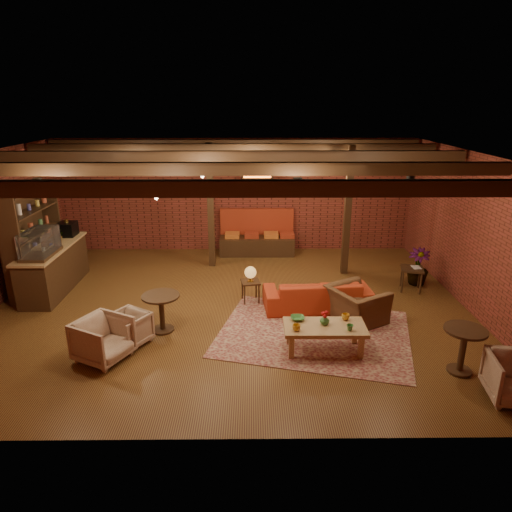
{
  "coord_description": "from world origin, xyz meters",
  "views": [
    {
      "loc": [
        0.45,
        -8.86,
        4.21
      ],
      "look_at": [
        0.54,
        0.2,
        1.09
      ],
      "focal_mm": 32.0,
      "sensor_mm": 36.0,
      "label": 1
    }
  ],
  "objects_px": {
    "armchair_b": "(128,327)",
    "side_table_book": "(412,270)",
    "round_table_right": "(464,343)",
    "plant_tall": "(422,231)",
    "armchair_a": "(103,338)",
    "sofa": "(317,294)",
    "side_table_lamp": "(250,275)",
    "round_table_left": "(161,307)",
    "armchair_right": "(357,299)",
    "coffee_table": "(324,328)"
  },
  "relations": [
    {
      "from": "armchair_b",
      "to": "side_table_book",
      "type": "distance_m",
      "value": 6.37
    },
    {
      "from": "round_table_right",
      "to": "plant_tall",
      "type": "relative_size",
      "value": 0.29
    },
    {
      "from": "armchair_a",
      "to": "round_table_right",
      "type": "xyz_separation_m",
      "value": [
        5.89,
        -0.45,
        0.11
      ]
    },
    {
      "from": "sofa",
      "to": "side_table_lamp",
      "type": "xyz_separation_m",
      "value": [
        -1.4,
        0.35,
        0.29
      ]
    },
    {
      "from": "sofa",
      "to": "round_table_right",
      "type": "xyz_separation_m",
      "value": [
        2.0,
        -2.41,
        0.2
      ]
    },
    {
      "from": "armchair_a",
      "to": "armchair_b",
      "type": "relative_size",
      "value": 1.22
    },
    {
      "from": "round_table_left",
      "to": "plant_tall",
      "type": "distance_m",
      "value": 6.16
    },
    {
      "from": "round_table_right",
      "to": "side_table_lamp",
      "type": "bearing_deg",
      "value": 140.95
    },
    {
      "from": "round_table_left",
      "to": "plant_tall",
      "type": "height_order",
      "value": "plant_tall"
    },
    {
      "from": "side_table_lamp",
      "to": "side_table_book",
      "type": "relative_size",
      "value": 1.35
    },
    {
      "from": "side_table_lamp",
      "to": "sofa",
      "type": "bearing_deg",
      "value": -14.05
    },
    {
      "from": "sofa",
      "to": "armchair_right",
      "type": "xyz_separation_m",
      "value": [
        0.7,
        -0.57,
        0.14
      ]
    },
    {
      "from": "armchair_a",
      "to": "plant_tall",
      "type": "xyz_separation_m",
      "value": [
        6.46,
        3.28,
        0.92
      ]
    },
    {
      "from": "round_table_left",
      "to": "side_table_book",
      "type": "relative_size",
      "value": 1.23
    },
    {
      "from": "side_table_book",
      "to": "round_table_right",
      "type": "bearing_deg",
      "value": -95.08
    },
    {
      "from": "round_table_left",
      "to": "round_table_right",
      "type": "xyz_separation_m",
      "value": [
        5.09,
        -1.45,
        0.02
      ]
    },
    {
      "from": "sofa",
      "to": "coffee_table",
      "type": "height_order",
      "value": "coffee_table"
    },
    {
      "from": "sofa",
      "to": "side_table_lamp",
      "type": "relative_size",
      "value": 2.74
    },
    {
      "from": "round_table_left",
      "to": "side_table_book",
      "type": "bearing_deg",
      "value": 19.46
    },
    {
      "from": "round_table_right",
      "to": "armchair_a",
      "type": "bearing_deg",
      "value": 175.65
    },
    {
      "from": "coffee_table",
      "to": "armchair_a",
      "type": "distance_m",
      "value": 3.77
    },
    {
      "from": "armchair_b",
      "to": "side_table_book",
      "type": "relative_size",
      "value": 1.11
    },
    {
      "from": "round_table_left",
      "to": "plant_tall",
      "type": "xyz_separation_m",
      "value": [
        5.66,
        2.28,
        0.82
      ]
    },
    {
      "from": "coffee_table",
      "to": "side_table_lamp",
      "type": "relative_size",
      "value": 1.76
    },
    {
      "from": "armchair_a",
      "to": "side_table_book",
      "type": "relative_size",
      "value": 1.36
    },
    {
      "from": "round_table_left",
      "to": "armchair_right",
      "type": "height_order",
      "value": "armchair_right"
    },
    {
      "from": "side_table_lamp",
      "to": "round_table_left",
      "type": "distance_m",
      "value": 2.14
    },
    {
      "from": "armchair_right",
      "to": "round_table_right",
      "type": "bearing_deg",
      "value": -174.11
    },
    {
      "from": "armchair_b",
      "to": "round_table_right",
      "type": "height_order",
      "value": "round_table_right"
    },
    {
      "from": "coffee_table",
      "to": "armchair_right",
      "type": "xyz_separation_m",
      "value": [
        0.83,
        1.16,
        0.03
      ]
    },
    {
      "from": "coffee_table",
      "to": "armchair_right",
      "type": "relative_size",
      "value": 1.35
    },
    {
      "from": "armchair_b",
      "to": "plant_tall",
      "type": "xyz_separation_m",
      "value": [
        6.17,
        2.78,
        0.99
      ]
    },
    {
      "from": "armchair_right",
      "to": "sofa",
      "type": "bearing_deg",
      "value": 21.91
    },
    {
      "from": "round_table_left",
      "to": "armchair_b",
      "type": "relative_size",
      "value": 1.11
    },
    {
      "from": "round_table_left",
      "to": "armchair_b",
      "type": "bearing_deg",
      "value": -135.47
    },
    {
      "from": "round_table_left",
      "to": "armchair_b",
      "type": "xyz_separation_m",
      "value": [
        -0.51,
        -0.5,
        -0.17
      ]
    },
    {
      "from": "coffee_table",
      "to": "armchair_b",
      "type": "bearing_deg",
      "value": 175.79
    },
    {
      "from": "sofa",
      "to": "plant_tall",
      "type": "xyz_separation_m",
      "value": [
        2.57,
        1.31,
        1.0
      ]
    },
    {
      "from": "coffee_table",
      "to": "round_table_right",
      "type": "relative_size",
      "value": 1.83
    },
    {
      "from": "round_table_left",
      "to": "round_table_right",
      "type": "distance_m",
      "value": 5.29
    },
    {
      "from": "plant_tall",
      "to": "armchair_a",
      "type": "bearing_deg",
      "value": -153.1
    },
    {
      "from": "side_table_lamp",
      "to": "armchair_right",
      "type": "bearing_deg",
      "value": -23.53
    },
    {
      "from": "armchair_a",
      "to": "plant_tall",
      "type": "height_order",
      "value": "plant_tall"
    },
    {
      "from": "coffee_table",
      "to": "side_table_lamp",
      "type": "distance_m",
      "value": 2.44
    },
    {
      "from": "plant_tall",
      "to": "side_table_lamp",
      "type": "bearing_deg",
      "value": -166.43
    },
    {
      "from": "sofa",
      "to": "armchair_right",
      "type": "height_order",
      "value": "armchair_right"
    },
    {
      "from": "coffee_table",
      "to": "armchair_b",
      "type": "distance_m",
      "value": 3.48
    },
    {
      "from": "round_table_left",
      "to": "round_table_right",
      "type": "height_order",
      "value": "round_table_right"
    },
    {
      "from": "round_table_left",
      "to": "armchair_a",
      "type": "xyz_separation_m",
      "value": [
        -0.8,
        -1.0,
        -0.09
      ]
    },
    {
      "from": "side_table_book",
      "to": "armchair_a",
      "type": "bearing_deg",
      "value": -154.86
    }
  ]
}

